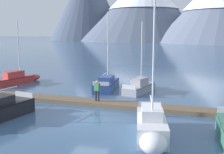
% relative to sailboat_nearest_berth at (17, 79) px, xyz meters
% --- Properties ---
extents(ground_plane, '(700.00, 700.00, 0.00)m').
position_rel_sailboat_nearest_berth_xyz_m(ground_plane, '(12.49, -10.44, -0.56)').
color(ground_plane, '#38567A').
extents(mountain_central_massif, '(85.47, 85.47, 44.09)m').
position_rel_sailboat_nearest_berth_xyz_m(mountain_central_massif, '(-13.48, 165.78, 22.91)').
color(mountain_central_massif, '#4C566B').
rests_on(mountain_central_massif, ground).
extents(dock, '(28.88, 3.26, 0.30)m').
position_rel_sailboat_nearest_berth_xyz_m(dock, '(12.49, -6.44, -0.42)').
color(dock, brown).
rests_on(dock, ground).
extents(sailboat_nearest_berth, '(2.92, 6.65, 7.19)m').
position_rel_sailboat_nearest_berth_xyz_m(sailboat_nearest_berth, '(0.00, 0.00, 0.00)').
color(sailboat_nearest_berth, '#B2332D').
rests_on(sailboat_nearest_berth, ground).
extents(sailboat_mid_dock_starboard, '(2.15, 5.94, 7.86)m').
position_rel_sailboat_nearest_berth_xyz_m(sailboat_mid_dock_starboard, '(10.76, -0.15, 0.01)').
color(sailboat_mid_dock_starboard, navy).
rests_on(sailboat_mid_dock_starboard, ground).
extents(sailboat_far_berth, '(2.80, 5.81, 6.86)m').
position_rel_sailboat_nearest_berth_xyz_m(sailboat_far_berth, '(14.35, -0.45, -0.03)').
color(sailboat_far_berth, '#93939E').
rests_on(sailboat_far_berth, ground).
extents(sailboat_outer_slip, '(2.47, 5.68, 8.05)m').
position_rel_sailboat_nearest_berth_xyz_m(sailboat_outer_slip, '(17.08, -12.64, 0.13)').
color(sailboat_outer_slip, silver).
rests_on(sailboat_outer_slip, ground).
extents(person_on_dock, '(0.58, 0.30, 1.69)m').
position_rel_sailboat_nearest_berth_xyz_m(person_on_dock, '(11.81, -6.46, 0.70)').
color(person_on_dock, '#232328').
rests_on(person_on_dock, dock).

